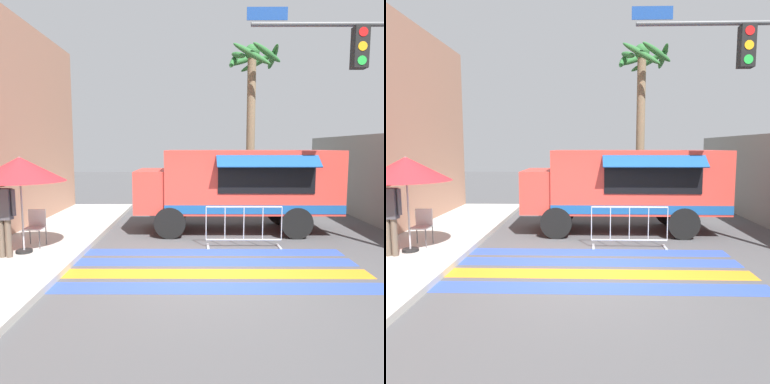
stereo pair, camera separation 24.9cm
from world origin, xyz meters
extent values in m
plane|color=#4C4C4F|center=(0.00, 0.00, 0.00)|extent=(60.00, 60.00, 0.00)
cube|color=#334FB2|center=(0.00, -0.90, 0.00)|extent=(6.40, 0.56, 0.01)
cube|color=orange|center=(0.00, -0.14, 0.00)|extent=(6.40, 0.56, 0.01)
cube|color=#334FB2|center=(0.00, 0.62, 0.00)|extent=(6.40, 0.56, 0.01)
cube|color=#334FB2|center=(0.00, 1.38, 0.00)|extent=(6.40, 0.56, 0.01)
cube|color=#D13D33|center=(1.36, 3.72, 1.51)|extent=(4.89, 2.13, 1.76)
cube|color=#D13D33|center=(-1.08, 3.72, 1.23)|extent=(1.73, 1.96, 1.19)
cube|color=#1E232D|center=(-1.90, 3.72, 1.53)|extent=(0.06, 1.70, 0.45)
cube|color=black|center=(1.65, 2.64, 1.65)|extent=(2.59, 0.03, 0.79)
cube|color=#194C8C|center=(1.65, 2.44, 2.12)|extent=(2.69, 0.43, 0.31)
cube|color=#194C8C|center=(1.36, 2.65, 0.81)|extent=(4.89, 0.01, 0.24)
cylinder|color=black|center=(-0.94, 2.74, 0.43)|extent=(0.87, 0.22, 0.87)
cylinder|color=black|center=(-0.94, 4.70, 0.43)|extent=(0.87, 0.22, 0.87)
cylinder|color=black|center=(2.51, 2.74, 0.43)|extent=(0.87, 0.22, 0.87)
cylinder|color=black|center=(2.51, 4.70, 0.43)|extent=(0.87, 0.22, 0.87)
cylinder|color=#515456|center=(2.84, 1.39, 5.19)|extent=(3.73, 0.11, 0.11)
cube|color=black|center=(3.40, 1.36, 4.68)|extent=(0.32, 0.28, 0.90)
cylinder|color=red|center=(3.40, 1.22, 4.98)|extent=(0.20, 0.02, 0.20)
cylinder|color=#F2A519|center=(3.40, 1.22, 4.68)|extent=(0.20, 0.02, 0.20)
cylinder|color=green|center=(3.40, 1.22, 4.38)|extent=(0.20, 0.02, 0.20)
cube|color=navy|center=(1.33, 1.37, 5.41)|extent=(0.90, 0.02, 0.28)
cylinder|color=black|center=(-4.10, 0.87, 0.17)|extent=(0.36, 0.36, 0.06)
cylinder|color=#B2B2B7|center=(-4.10, 0.87, 1.21)|extent=(0.04, 0.04, 2.14)
cone|color=red|center=(-4.10, 0.87, 2.01)|extent=(1.95, 1.95, 0.54)
cylinder|color=#4C4C51|center=(-4.27, 1.20, 0.35)|extent=(0.02, 0.02, 0.43)
cylinder|color=#4C4C51|center=(-3.88, 1.20, 0.35)|extent=(0.02, 0.02, 0.43)
cylinder|color=#4C4C51|center=(-4.27, 1.59, 0.35)|extent=(0.02, 0.02, 0.43)
cylinder|color=#4C4C51|center=(-3.88, 1.59, 0.35)|extent=(0.02, 0.02, 0.43)
cube|color=beige|center=(-4.07, 1.39, 0.58)|extent=(0.41, 0.41, 0.03)
cube|color=beige|center=(-4.07, 1.58, 0.80)|extent=(0.41, 0.03, 0.41)
cylinder|color=brown|center=(-4.40, 0.52, 0.55)|extent=(0.13, 0.13, 0.82)
cylinder|color=brown|center=(-4.25, 0.52, 0.55)|extent=(0.13, 0.13, 0.82)
cube|color=#3F3F47|center=(-4.33, 0.52, 1.29)|extent=(0.34, 0.20, 0.66)
cylinder|color=#3F3F47|center=(-4.11, 0.52, 1.32)|extent=(0.09, 0.09, 0.57)
sphere|color=brown|center=(-4.33, 0.52, 1.77)|extent=(0.23, 0.23, 0.23)
cylinder|color=#B7BABF|center=(0.96, 1.86, 1.02)|extent=(1.88, 0.04, 0.04)
cylinder|color=#B7BABF|center=(0.96, 1.86, 0.19)|extent=(1.88, 0.04, 0.04)
cylinder|color=#B7BABF|center=(0.02, 1.86, 0.60)|extent=(0.02, 0.02, 0.83)
cylinder|color=#B7BABF|center=(0.49, 1.86, 0.60)|extent=(0.02, 0.02, 0.83)
cylinder|color=#B7BABF|center=(0.96, 1.86, 0.60)|extent=(0.02, 0.02, 0.83)
cylinder|color=#B7BABF|center=(1.43, 1.86, 0.60)|extent=(0.02, 0.02, 0.83)
cylinder|color=#B7BABF|center=(1.90, 1.86, 0.60)|extent=(0.02, 0.02, 0.83)
cube|color=#B7BABF|center=(0.07, 1.86, 0.01)|extent=(0.06, 0.44, 0.03)
cube|color=#B7BABF|center=(1.85, 1.86, 0.01)|extent=(0.06, 0.44, 0.03)
cylinder|color=#7A664C|center=(2.02, 8.09, 3.04)|extent=(0.34, 0.34, 6.08)
sphere|color=#2D6B33|center=(2.02, 8.09, 6.23)|extent=(0.60, 0.60, 0.60)
ellipsoid|color=#2D6B33|center=(2.85, 8.10, 6.03)|extent=(0.26, 1.64, 0.82)
ellipsoid|color=#2D6B33|center=(2.43, 8.85, 6.03)|extent=(1.59, 1.02, 0.87)
ellipsoid|color=#2D6B33|center=(1.74, 8.73, 6.04)|extent=(1.38, 0.76, 0.69)
ellipsoid|color=#2D6B33|center=(1.33, 8.33, 5.96)|extent=(0.67, 1.37, 0.96)
ellipsoid|color=#2D6B33|center=(1.45, 7.90, 6.07)|extent=(0.62, 1.24, 0.57)
ellipsoid|color=#2D6B33|center=(1.89, 7.29, 5.97)|extent=(1.54, 0.48, 1.03)
ellipsoid|color=#2D6B33|center=(2.49, 7.46, 6.05)|extent=(1.41, 1.15, 0.72)
camera|label=1|loc=(-0.28, -7.28, 2.49)|focal=35.00mm
camera|label=2|loc=(-0.03, -7.27, 2.49)|focal=35.00mm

